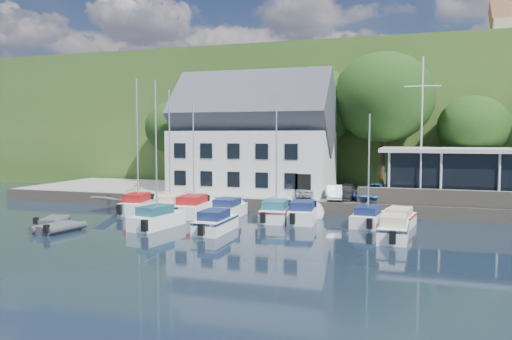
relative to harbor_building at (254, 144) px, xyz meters
The scene contains 32 objects.
ground 18.70m from the harbor_building, 67.01° to the right, with size 180.00×180.00×0.00m, color black.
quay 8.57m from the harbor_building, ahead, with size 60.00×13.00×1.00m, color gray.
quay_face 10.14m from the harbor_building, 38.16° to the right, with size 60.00×0.30×1.00m, color #70675A.
hillside 46.11m from the harbor_building, 81.25° to the left, with size 160.00×75.00×16.00m, color #32531F.
field_patch 56.60m from the harbor_building, 74.34° to the left, with size 50.00×30.00×0.30m, color #565F2F.
harbor_building is the anchor object (origin of this frame).
club_pavilion 18.15m from the harbor_building, ahead, with size 13.20×7.20×4.10m, color black, non-canonical shape.
seawall 20.03m from the harbor_building, 15.03° to the right, with size 18.00×0.50×1.20m, color #70675A.
gangway 13.23m from the harbor_building, 141.71° to the right, with size 1.20×6.00×1.40m, color silver, non-canonical shape.
car_silver 6.99m from the harbor_building, 27.56° to the right, with size 1.52×3.78×1.29m, color silver.
car_white 9.67m from the harbor_building, 25.78° to the right, with size 1.21×3.46×1.14m, color silver.
car_dgrey 10.19m from the harbor_building, 20.55° to the right, with size 1.57×3.85×1.12m, color #2A292E.
car_blue 12.17m from the harbor_building, 16.47° to the right, with size 1.62×4.11×1.41m, color #2C4E87.
flagpole 15.06m from the harbor_building, 14.44° to the right, with size 2.65×0.20×11.03m, color silver, non-canonical shape.
tree_0 12.34m from the harbor_building, 152.24° to the left, with size 6.48×6.48×8.86m, color black, non-canonical shape.
tree_1 7.99m from the harbor_building, 143.27° to the left, with size 7.74×7.74×10.58m, color black, non-canonical shape.
tree_2 7.37m from the harbor_building, 52.24° to the left, with size 8.72×8.72×11.91m, color black, non-canonical shape.
tree_3 12.38m from the harbor_building, 23.88° to the left, with size 9.45×9.45×12.92m, color black, non-canonical shape.
tree_4 20.03m from the harbor_building, 17.00° to the left, with size 6.40×6.40×8.75m, color black, non-canonical shape.
boat_r1_0 11.30m from the harbor_building, 125.98° to the right, with size 1.95×5.80×9.61m, color white, non-canonical shape.
boat_r1_1 9.56m from the harbor_building, 115.58° to the right, with size 2.06×6.05×9.07m, color white, non-canonical shape.
boat_r1_2 9.01m from the harbor_building, 102.89° to the right, with size 2.08×7.07×9.52m, color white, non-canonical shape.
boat_r1_3 9.83m from the harbor_building, 84.99° to the right, with size 2.02×5.52×1.42m, color white, non-canonical shape.
boat_r1_4 10.17m from the harbor_building, 62.88° to the right, with size 2.05×6.33×9.06m, color white, non-canonical shape.
boat_r1_5 12.16m from the harbor_building, 53.97° to the right, with size 1.97×5.82×1.52m, color white, non-canonical shape.
boat_r1_6 14.53m from the harbor_building, 39.62° to the right, with size 1.86×5.43×8.31m, color white, non-canonical shape.
boat_r1_7 16.83m from the harbor_building, 35.27° to the right, with size 1.80×5.59×1.35m, color white, non-canonical shape.
boat_r2_1 14.46m from the harbor_building, 98.52° to the right, with size 1.81×6.11×9.23m, color white, non-canonical shape.
boat_r2_2 15.28m from the harbor_building, 81.67° to the right, with size 1.80×5.85×1.44m, color white, non-canonical shape.
boat_r2_4 19.40m from the harbor_building, 46.41° to the right, with size 1.79×5.17×1.52m, color white, non-canonical shape.
dinghy_0 18.71m from the harbor_building, 122.12° to the right, with size 1.68×2.80×0.65m, color #37383C, non-canonical shape.
dinghy_1 19.60m from the harbor_building, 113.05° to the right, with size 1.83×3.05×0.71m, color #37383C, non-canonical shape.
Camera 1 is at (7.09, -27.01, 6.15)m, focal length 35.00 mm.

